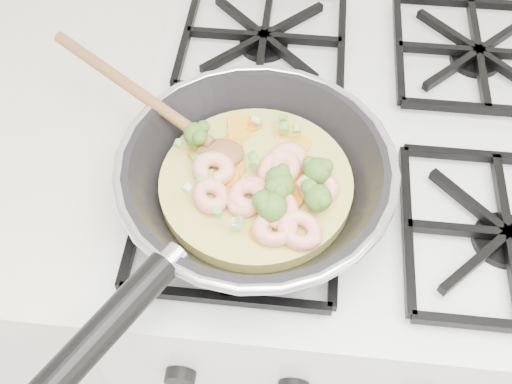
# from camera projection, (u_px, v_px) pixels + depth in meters

# --- Properties ---
(stove) EXTENTS (0.60, 0.60, 0.92)m
(stove) POSITION_uv_depth(u_px,v_px,m) (333.00, 288.00, 1.13)
(stove) COLOR white
(stove) RESTS_ON ground
(skillet) EXTENTS (0.41, 0.45, 0.09)m
(skillet) POSITION_uv_depth(u_px,v_px,m) (253.00, 181.00, 0.66)
(skillet) COLOR black
(skillet) RESTS_ON stove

